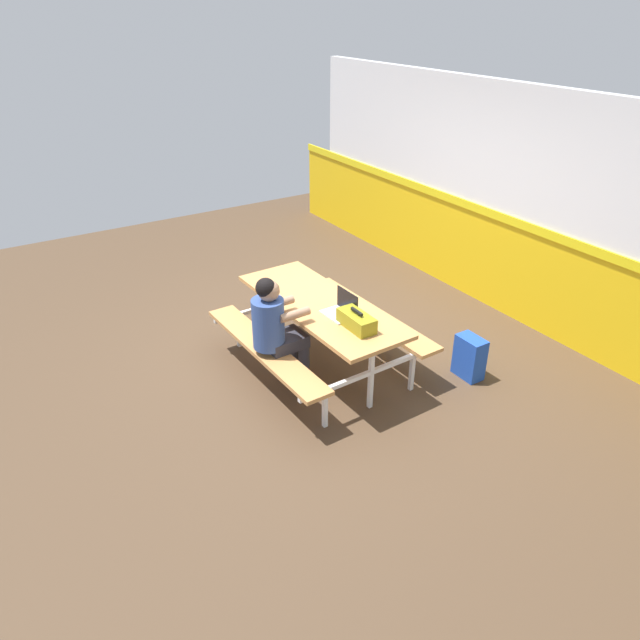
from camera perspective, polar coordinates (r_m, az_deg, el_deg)
ground_plane at (r=6.43m, az=-1.62°, el=-3.14°), size 10.00×10.00×0.02m
accent_backdrop at (r=7.43m, az=15.88°, el=10.91°), size 8.00×0.14×2.60m
picnic_table_main at (r=5.89m, az=0.00°, el=0.23°), size 2.05×1.61×0.74m
student_nearer at (r=5.50m, az=-4.27°, el=-0.52°), size 0.37×0.53×1.21m
laptop_silver at (r=5.59m, az=2.07°, el=0.98°), size 0.33×0.23×0.22m
toolbox_grey at (r=5.35m, az=3.53°, el=-0.07°), size 0.40×0.18×0.18m
backpack_dark at (r=6.11m, az=14.24°, el=-3.50°), size 0.30×0.22×0.44m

